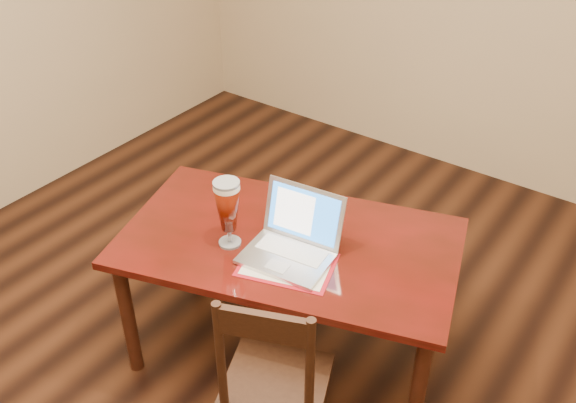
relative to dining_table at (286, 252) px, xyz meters
The scene contains 4 objects.
ground 0.72m from the dining_table, 84.70° to the right, with size 5.00×5.00×0.00m, color black.
room_shell 1.20m from the dining_table, 84.70° to the right, with size 4.51×5.01×2.71m.
dining_table is the anchor object (origin of this frame).
dining_chair 0.61m from the dining_table, 58.86° to the right, with size 0.51×0.50×0.93m.
Camera 1 is at (1.25, -1.42, 2.39)m, focal length 40.00 mm.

